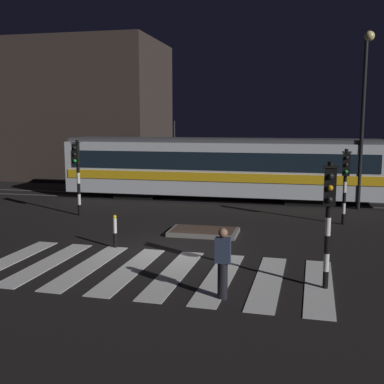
% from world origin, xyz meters
% --- Properties ---
extents(ground_plane, '(120.00, 120.00, 0.00)m').
position_xyz_m(ground_plane, '(0.00, 0.00, 0.00)').
color(ground_plane, black).
extents(rail_near, '(80.00, 0.12, 0.03)m').
position_xyz_m(rail_near, '(0.00, 9.41, 0.01)').
color(rail_near, '#59595E').
rests_on(rail_near, ground).
extents(rail_far, '(80.00, 0.12, 0.03)m').
position_xyz_m(rail_far, '(0.00, 10.85, 0.01)').
color(rail_far, '#59595E').
rests_on(rail_far, ground).
extents(crosswalk_zebra, '(9.85, 4.65, 0.02)m').
position_xyz_m(crosswalk_zebra, '(-0.00, -2.35, 0.01)').
color(crosswalk_zebra, silver).
rests_on(crosswalk_zebra, ground).
extents(traffic_island, '(2.51, 1.51, 0.18)m').
position_xyz_m(traffic_island, '(0.55, 2.36, 0.09)').
color(traffic_island, slate).
rests_on(traffic_island, ground).
extents(traffic_light_corner_near_right, '(0.36, 0.42, 3.19)m').
position_xyz_m(traffic_light_corner_near_right, '(4.65, -2.76, 2.11)').
color(traffic_light_corner_near_right, black).
rests_on(traffic_light_corner_near_right, ground).
extents(traffic_light_corner_far_left, '(0.36, 0.42, 3.33)m').
position_xyz_m(traffic_light_corner_far_left, '(-5.52, 4.55, 2.20)').
color(traffic_light_corner_far_left, black).
rests_on(traffic_light_corner_far_left, ground).
extents(traffic_light_corner_far_right, '(0.36, 0.42, 3.05)m').
position_xyz_m(traffic_light_corner_far_right, '(5.75, 5.15, 2.01)').
color(traffic_light_corner_far_right, black).
rests_on(traffic_light_corner_far_right, ground).
extents(street_lamp_trackside_right, '(0.44, 1.21, 8.01)m').
position_xyz_m(street_lamp_trackside_right, '(6.73, 8.67, 5.01)').
color(street_lamp_trackside_right, black).
rests_on(street_lamp_trackside_right, ground).
extents(tram, '(16.62, 2.58, 4.15)m').
position_xyz_m(tram, '(-0.13, 10.13, 1.75)').
color(tram, silver).
rests_on(tram, ground).
extents(pedestrian_waiting_at_kerb, '(0.36, 0.24, 1.71)m').
position_xyz_m(pedestrian_waiting_at_kerb, '(2.24, -3.89, 0.88)').
color(pedestrian_waiting_at_kerb, black).
rests_on(pedestrian_waiting_at_kerb, ground).
extents(bollard_island_edge, '(0.12, 0.12, 1.11)m').
position_xyz_m(bollard_island_edge, '(-1.93, -0.16, 0.56)').
color(bollard_island_edge, black).
rests_on(bollard_island_edge, ground).
extents(building_backdrop, '(16.52, 8.00, 9.73)m').
position_xyz_m(building_backdrop, '(-14.23, 18.46, 4.86)').
color(building_backdrop, '#382D28').
rests_on(building_backdrop, ground).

